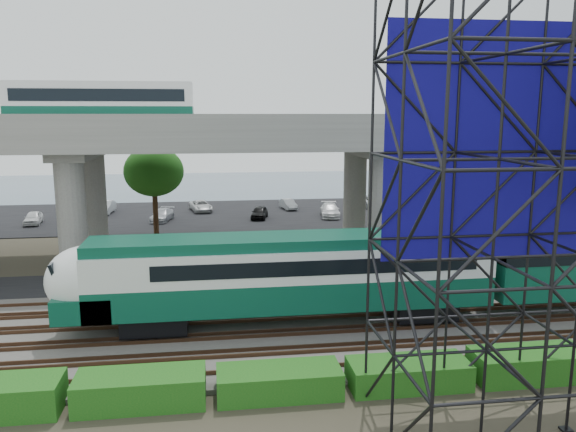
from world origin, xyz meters
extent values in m
plane|color=#474233|center=(0.00, 0.00, 0.00)|extent=(140.00, 140.00, 0.00)
cube|color=slate|center=(0.00, 2.00, 0.10)|extent=(90.00, 12.00, 0.20)
cube|color=black|center=(0.00, 10.50, 0.04)|extent=(90.00, 5.00, 0.08)
cube|color=black|center=(0.00, 34.00, 0.04)|extent=(90.00, 18.00, 0.08)
cube|color=#405B69|center=(0.00, 56.00, 0.01)|extent=(140.00, 40.00, 0.03)
cube|color=#472D1E|center=(0.00, -2.72, 0.28)|extent=(90.00, 0.08, 0.16)
cube|color=#472D1E|center=(0.00, -1.28, 0.28)|extent=(90.00, 0.08, 0.16)
cube|color=#472D1E|center=(0.00, -0.72, 0.28)|extent=(90.00, 0.08, 0.16)
cube|color=#472D1E|center=(0.00, 0.72, 0.28)|extent=(90.00, 0.08, 0.16)
cube|color=#472D1E|center=(0.00, 1.28, 0.28)|extent=(90.00, 0.08, 0.16)
cube|color=#472D1E|center=(0.00, 2.72, 0.28)|extent=(90.00, 0.08, 0.16)
cube|color=#472D1E|center=(0.00, 3.28, 0.28)|extent=(90.00, 0.08, 0.16)
cube|color=#472D1E|center=(0.00, 4.72, 0.28)|extent=(90.00, 0.08, 0.16)
cube|color=#472D1E|center=(0.00, 5.28, 0.28)|extent=(90.00, 0.08, 0.16)
cube|color=#472D1E|center=(0.00, 6.72, 0.28)|extent=(90.00, 0.08, 0.16)
cube|color=black|center=(-4.06, 2.00, 0.81)|extent=(3.00, 2.20, 0.90)
cube|color=black|center=(8.94, 2.00, 0.81)|extent=(3.00, 2.20, 0.90)
cube|color=#0A4935|center=(2.44, 2.00, 1.96)|extent=(19.00, 3.00, 1.40)
cube|color=white|center=(2.44, 2.00, 3.41)|extent=(19.00, 3.00, 1.50)
cube|color=#0A4935|center=(2.44, 2.00, 4.41)|extent=(19.00, 2.60, 0.50)
cube|color=black|center=(3.44, 2.00, 3.46)|extent=(15.00, 3.06, 0.70)
ellipsoid|color=white|center=(-7.06, 2.00, 2.86)|extent=(3.60, 3.00, 3.20)
cube|color=#0A4935|center=(-7.06, 2.00, 1.81)|extent=(2.60, 3.00, 1.10)
cube|color=black|center=(-8.16, 2.00, 3.36)|extent=(0.48, 2.00, 1.09)
cube|color=#0A4935|center=(16.44, 2.00, 2.96)|extent=(8.00, 3.00, 3.40)
cube|color=#9E9B93|center=(0.00, 16.00, 8.60)|extent=(80.00, 12.00, 1.20)
cube|color=#9E9B93|center=(0.00, 10.25, 9.75)|extent=(80.00, 0.50, 1.10)
cube|color=#9E9B93|center=(0.00, 21.75, 9.75)|extent=(80.00, 0.50, 1.10)
cylinder|color=#9E9B93|center=(-10.00, 12.50, 4.00)|extent=(1.80, 1.80, 8.00)
cylinder|color=#9E9B93|center=(-10.00, 19.50, 4.00)|extent=(1.80, 1.80, 8.00)
cube|color=#9E9B93|center=(-10.00, 16.00, 7.70)|extent=(2.40, 9.00, 0.60)
cylinder|color=#9E9B93|center=(10.00, 12.50, 4.00)|extent=(1.80, 1.80, 8.00)
cylinder|color=#9E9B93|center=(10.00, 19.50, 4.00)|extent=(1.80, 1.80, 8.00)
cube|color=#9E9B93|center=(10.00, 16.00, 7.70)|extent=(2.40, 9.00, 0.60)
cylinder|color=#9E9B93|center=(28.00, 19.50, 4.00)|extent=(1.80, 1.80, 8.00)
cube|color=black|center=(-8.41, 16.00, 9.55)|extent=(12.00, 2.50, 0.70)
cube|color=#0A4935|center=(-8.41, 16.00, 10.35)|extent=(12.00, 2.50, 0.90)
cube|color=white|center=(-8.41, 16.00, 11.45)|extent=(12.00, 2.50, 1.30)
cube|color=black|center=(-8.41, 16.00, 11.50)|extent=(11.00, 2.56, 0.80)
cube|color=white|center=(-8.41, 16.00, 12.25)|extent=(12.00, 2.40, 0.30)
cube|color=#110B80|center=(8.61, -4.95, 9.30)|extent=(8.10, 0.08, 8.25)
cube|color=#125314|center=(-4.00, -4.30, 0.58)|extent=(4.60, 1.80, 1.15)
cube|color=#125314|center=(1.00, -4.30, 0.52)|extent=(4.60, 1.80, 1.03)
cube|color=#125314|center=(6.00, -4.30, 0.51)|extent=(4.60, 1.80, 1.01)
cube|color=#125314|center=(11.00, -4.30, 0.56)|extent=(4.60, 1.80, 1.12)
cylinder|color=#382314|center=(14.00, 12.50, 2.40)|extent=(0.44, 0.44, 4.80)
ellipsoid|color=#125314|center=(14.00, 12.50, 5.60)|extent=(4.94, 4.94, 4.18)
cylinder|color=#382314|center=(-6.00, 24.00, 2.40)|extent=(0.44, 0.44, 4.80)
ellipsoid|color=#125314|center=(-6.00, 24.00, 5.60)|extent=(4.94, 4.94, 4.18)
imported|color=silver|center=(-17.94, 31.00, 0.67)|extent=(1.79, 3.61, 1.18)
imported|color=#B6BBBE|center=(-12.25, 36.00, 0.73)|extent=(1.63, 4.03, 1.30)
imported|color=#B5B6BD|center=(-6.08, 31.00, 0.65)|extent=(2.41, 4.19, 1.14)
imported|color=silver|center=(-2.45, 36.00, 0.65)|extent=(2.78, 4.40, 1.13)
imported|color=black|center=(3.37, 31.00, 0.68)|extent=(2.18, 3.78, 1.21)
imported|color=gray|center=(6.94, 36.00, 0.63)|extent=(1.74, 3.47, 1.09)
imported|color=silver|center=(10.49, 31.00, 0.73)|extent=(2.47, 4.71, 1.30)
imported|color=#B1B5BA|center=(16.49, 36.00, 0.71)|extent=(2.40, 4.69, 1.27)
camera|label=1|loc=(-1.32, -23.53, 10.32)|focal=35.00mm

